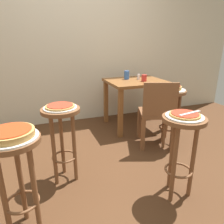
# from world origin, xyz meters

# --- Properties ---
(ground_plane) EXTENTS (6.00, 6.00, 0.00)m
(ground_plane) POSITION_xyz_m (0.00, 0.00, 0.00)
(ground_plane) COLOR #4C2D19
(back_wall) EXTENTS (6.00, 0.10, 3.00)m
(back_wall) POSITION_xyz_m (0.00, 1.65, 1.50)
(back_wall) COLOR beige
(back_wall) RESTS_ON ground_plane
(stool_foreground) EXTENTS (0.35, 0.35, 0.73)m
(stool_foreground) POSITION_xyz_m (0.42, -0.54, 0.52)
(stool_foreground) COLOR brown
(stool_foreground) RESTS_ON ground_plane
(serving_plate_foreground) EXTENTS (0.30, 0.30, 0.01)m
(serving_plate_foreground) POSITION_xyz_m (0.42, -0.54, 0.73)
(serving_plate_foreground) COLOR white
(serving_plate_foreground) RESTS_ON stool_foreground
(pizza_foreground) EXTENTS (0.24, 0.24, 0.02)m
(pizza_foreground) POSITION_xyz_m (0.42, -0.54, 0.75)
(pizza_foreground) COLOR #B78442
(pizza_foreground) RESTS_ON serving_plate_foreground
(stool_middle) EXTENTS (0.35, 0.35, 0.73)m
(stool_middle) POSITION_xyz_m (-0.83, -0.48, 0.52)
(stool_middle) COLOR brown
(stool_middle) RESTS_ON ground_plane
(serving_plate_middle) EXTENTS (0.33, 0.33, 0.01)m
(serving_plate_middle) POSITION_xyz_m (-0.83, -0.48, 0.73)
(serving_plate_middle) COLOR white
(serving_plate_middle) RESTS_ON stool_middle
(pizza_middle) EXTENTS (0.29, 0.29, 0.05)m
(pizza_middle) POSITION_xyz_m (-0.83, -0.48, 0.76)
(pizza_middle) COLOR tan
(pizza_middle) RESTS_ON serving_plate_middle
(stool_leftside) EXTENTS (0.35, 0.35, 0.73)m
(stool_leftside) POSITION_xyz_m (-0.46, 0.03, 0.52)
(stool_leftside) COLOR brown
(stool_leftside) RESTS_ON ground_plane
(serving_plate_leftside) EXTENTS (0.29, 0.29, 0.01)m
(serving_plate_leftside) POSITION_xyz_m (-0.46, 0.03, 0.73)
(serving_plate_leftside) COLOR silver
(serving_plate_leftside) RESTS_ON stool_leftside
(pizza_leftside) EXTENTS (0.26, 0.26, 0.02)m
(pizza_leftside) POSITION_xyz_m (-0.46, 0.03, 0.75)
(pizza_leftside) COLOR tan
(pizza_leftside) RESTS_ON serving_plate_leftside
(stool_rear) EXTENTS (0.35, 0.35, 0.73)m
(stool_rear) POSITION_xyz_m (0.88, 0.28, 0.52)
(stool_rear) COLOR brown
(stool_rear) RESTS_ON ground_plane
(serving_plate_rear) EXTENTS (0.32, 0.32, 0.01)m
(serving_plate_rear) POSITION_xyz_m (0.88, 0.28, 0.73)
(serving_plate_rear) COLOR white
(serving_plate_rear) RESTS_ON stool_rear
(pizza_rear) EXTENTS (0.23, 0.23, 0.05)m
(pizza_rear) POSITION_xyz_m (0.88, 0.28, 0.76)
(pizza_rear) COLOR tan
(pizza_rear) RESTS_ON serving_plate_rear
(dining_table) EXTENTS (0.84, 0.72, 0.73)m
(dining_table) POSITION_xyz_m (0.77, 1.02, 0.60)
(dining_table) COLOR brown
(dining_table) RESTS_ON ground_plane
(cup_near_edge) EXTENTS (0.08, 0.08, 0.09)m
(cup_near_edge) POSITION_xyz_m (0.85, 0.91, 0.78)
(cup_near_edge) COLOR red
(cup_near_edge) RESTS_ON dining_table
(cup_far_edge) EXTENTS (0.08, 0.08, 0.13)m
(cup_far_edge) POSITION_xyz_m (0.68, 1.15, 0.79)
(cup_far_edge) COLOR #3360B2
(cup_far_edge) RESTS_ON dining_table
(condiment_shaker) EXTENTS (0.04, 0.04, 0.08)m
(condiment_shaker) POSITION_xyz_m (0.83, 1.06, 0.77)
(condiment_shaker) COLOR white
(condiment_shaker) RESTS_ON dining_table
(wooden_chair) EXTENTS (0.51, 0.51, 0.85)m
(wooden_chair) POSITION_xyz_m (0.72, 0.30, 0.47)
(wooden_chair) COLOR brown
(wooden_chair) RESTS_ON ground_plane
(pizza_server_knife) EXTENTS (0.22, 0.06, 0.01)m
(pizza_server_knife) POSITION_xyz_m (0.45, -0.56, 0.76)
(pizza_server_knife) COLOR silver
(pizza_server_knife) RESTS_ON pizza_foreground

